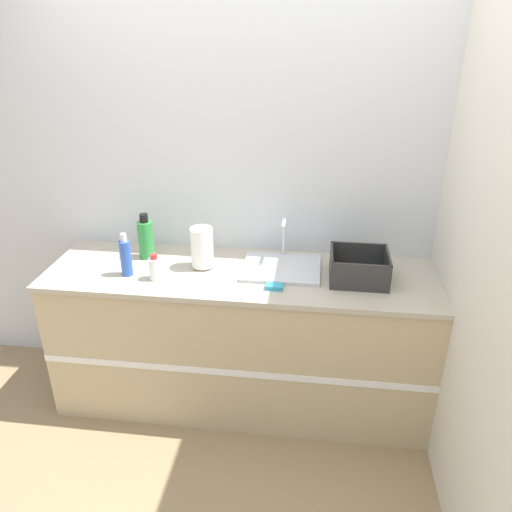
{
  "coord_description": "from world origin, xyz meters",
  "views": [
    {
      "loc": [
        0.4,
        -2.16,
        2.19
      ],
      "look_at": [
        0.09,
        0.29,
        1.01
      ],
      "focal_mm": 35.0,
      "sensor_mm": 36.0,
      "label": 1
    }
  ],
  "objects_px": {
    "dish_rack": "(359,270)",
    "bottle_blue": "(126,257)",
    "bottle_white_spray": "(155,268)",
    "bottle_green": "(146,238)",
    "sink": "(282,266)",
    "paper_towel_roll": "(202,248)"
  },
  "relations": [
    {
      "from": "paper_towel_roll",
      "to": "bottle_green",
      "type": "bearing_deg",
      "value": 166.12
    },
    {
      "from": "dish_rack",
      "to": "bottle_white_spray",
      "type": "height_order",
      "value": "dish_rack"
    },
    {
      "from": "paper_towel_roll",
      "to": "dish_rack",
      "type": "height_order",
      "value": "paper_towel_roll"
    },
    {
      "from": "bottle_blue",
      "to": "bottle_white_spray",
      "type": "bearing_deg",
      "value": -9.81
    },
    {
      "from": "dish_rack",
      "to": "bottle_blue",
      "type": "distance_m",
      "value": 1.28
    },
    {
      "from": "bottle_white_spray",
      "to": "dish_rack",
      "type": "bearing_deg",
      "value": 7.07
    },
    {
      "from": "paper_towel_roll",
      "to": "bottle_blue",
      "type": "distance_m",
      "value": 0.42
    },
    {
      "from": "sink",
      "to": "bottle_white_spray",
      "type": "relative_size",
      "value": 2.94
    },
    {
      "from": "paper_towel_roll",
      "to": "bottle_blue",
      "type": "xyz_separation_m",
      "value": [
        -0.4,
        -0.15,
        -0.01
      ]
    },
    {
      "from": "bottle_green",
      "to": "bottle_blue",
      "type": "relative_size",
      "value": 1.11
    },
    {
      "from": "dish_rack",
      "to": "bottle_blue",
      "type": "relative_size",
      "value": 1.26
    },
    {
      "from": "paper_towel_roll",
      "to": "bottle_green",
      "type": "relative_size",
      "value": 0.87
    },
    {
      "from": "dish_rack",
      "to": "bottle_blue",
      "type": "xyz_separation_m",
      "value": [
        -1.28,
        -0.11,
        0.05
      ]
    },
    {
      "from": "bottle_green",
      "to": "bottle_white_spray",
      "type": "height_order",
      "value": "bottle_green"
    },
    {
      "from": "bottle_white_spray",
      "to": "bottle_blue",
      "type": "relative_size",
      "value": 0.6
    },
    {
      "from": "sink",
      "to": "bottle_white_spray",
      "type": "height_order",
      "value": "sink"
    },
    {
      "from": "dish_rack",
      "to": "bottle_white_spray",
      "type": "xyz_separation_m",
      "value": [
        -1.1,
        -0.14,
        0.01
      ]
    },
    {
      "from": "dish_rack",
      "to": "bottle_white_spray",
      "type": "bearing_deg",
      "value": -172.93
    },
    {
      "from": "bottle_green",
      "to": "sink",
      "type": "bearing_deg",
      "value": -4.04
    },
    {
      "from": "dish_rack",
      "to": "bottle_white_spray",
      "type": "relative_size",
      "value": 2.09
    },
    {
      "from": "sink",
      "to": "bottle_white_spray",
      "type": "bearing_deg",
      "value": -162.98
    },
    {
      "from": "sink",
      "to": "bottle_green",
      "type": "height_order",
      "value": "bottle_green"
    }
  ]
}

